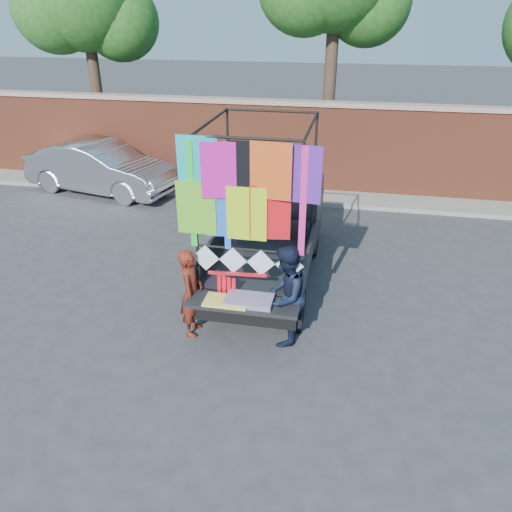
% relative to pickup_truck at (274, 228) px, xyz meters
% --- Properties ---
extents(ground, '(90.00, 90.00, 0.00)m').
position_rel_pickup_truck_xyz_m(ground, '(-0.38, -2.08, -0.84)').
color(ground, '#38383A').
rests_on(ground, ground).
extents(brick_wall, '(30.00, 0.45, 2.61)m').
position_rel_pickup_truck_xyz_m(brick_wall, '(-0.38, 4.92, 0.48)').
color(brick_wall, brown).
rests_on(brick_wall, ground).
extents(curb, '(30.00, 1.20, 0.12)m').
position_rel_pickup_truck_xyz_m(curb, '(-0.38, 4.22, -0.78)').
color(curb, gray).
rests_on(curb, ground).
extents(tree_left, '(4.20, 3.30, 7.05)m').
position_rel_pickup_truck_xyz_m(tree_left, '(-6.86, 6.03, 4.27)').
color(tree_left, '#38281C').
rests_on(tree_left, ground).
extents(pickup_truck, '(2.11, 5.29, 3.33)m').
position_rel_pickup_truck_xyz_m(pickup_truck, '(0.00, 0.00, 0.00)').
color(pickup_truck, black).
rests_on(pickup_truck, ground).
extents(sedan, '(4.72, 2.46, 1.48)m').
position_rel_pickup_truck_xyz_m(sedan, '(-5.74, 3.61, -0.10)').
color(sedan, '#B9BCC0').
rests_on(sedan, ground).
extents(woman, '(0.41, 0.59, 1.54)m').
position_rel_pickup_truck_xyz_m(woman, '(-0.91, -2.73, -0.07)').
color(woman, maroon).
rests_on(woman, ground).
extents(man, '(0.80, 0.95, 1.71)m').
position_rel_pickup_truck_xyz_m(man, '(0.64, -2.68, 0.01)').
color(man, black).
rests_on(man, ground).
extents(streamer_bundle, '(0.94, 0.12, 0.65)m').
position_rel_pickup_truck_xyz_m(streamer_bundle, '(-0.24, -2.72, 0.15)').
color(streamer_bundle, red).
rests_on(streamer_bundle, ground).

